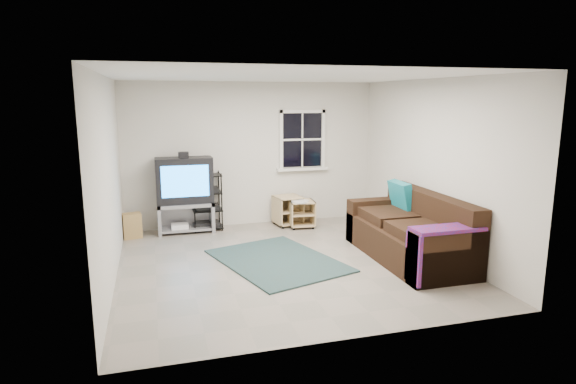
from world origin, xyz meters
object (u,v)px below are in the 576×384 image
object	(u,v)px
tv_unit	(185,189)
sofa	(411,234)
side_table_left	(287,209)
av_rack	(207,205)
side_table_right	(301,211)

from	to	relation	value
tv_unit	sofa	xyz separation A→B (m)	(3.07, -2.34, -0.41)
side_table_left	sofa	bearing A→B (deg)	-61.98
av_rack	sofa	world-z (taller)	sofa
side_table_left	sofa	distance (m)	2.63
av_rack	side_table_right	distance (m)	1.69
sofa	side_table_right	bearing A→B (deg)	115.97
av_rack	sofa	bearing A→B (deg)	-41.71
av_rack	side_table_left	xyz separation A→B (m)	(1.45, -0.08, -0.16)
side_table_right	sofa	bearing A→B (deg)	-64.03
sofa	av_rack	bearing A→B (deg)	138.29
av_rack	side_table_left	size ratio (longest dim) A/B	1.89
tv_unit	av_rack	xyz separation A→B (m)	(0.38, 0.06, -0.33)
side_table_left	side_table_right	world-z (taller)	side_table_left
side_table_right	tv_unit	bearing A→B (deg)	173.59
side_table_left	tv_unit	bearing A→B (deg)	179.39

